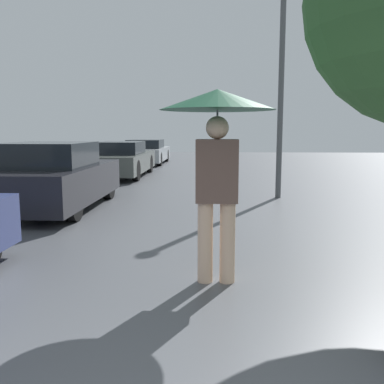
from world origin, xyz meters
name	(u,v)px	position (x,y,z in m)	size (l,w,h in m)	color
pedestrian	(217,129)	(0.03, 3.25, 1.60)	(1.16, 1.16, 1.99)	beige
parked_car_second	(53,178)	(-3.26, 7.34, 0.63)	(1.82, 4.03, 1.34)	black
parked_car_third	(121,160)	(-3.19, 13.50, 0.58)	(1.70, 4.52, 1.20)	#4C514C
parked_car_farthest	(146,152)	(-3.23, 19.21, 0.55)	(1.79, 4.50, 1.14)	#9EA3A8
street_lamp	(281,79)	(1.53, 9.03, 2.73)	(0.27, 0.27, 4.75)	#515456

